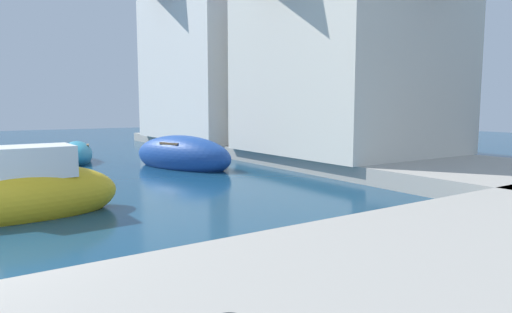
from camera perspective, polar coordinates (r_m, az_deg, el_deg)
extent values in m
cube|color=#ADA89E|center=(18.20, 10.28, 0.04)|extent=(6.00, 32.00, 0.50)
ellipsoid|color=#1E479E|center=(16.65, -9.43, 0.06)|extent=(3.10, 4.86, 1.53)
cube|color=brown|center=(16.60, -9.46, 1.77)|extent=(1.58, 1.31, 0.08)
ellipsoid|color=gold|center=(10.25, -28.01, -4.76)|extent=(3.98, 1.72, 1.40)
cube|color=white|center=(10.19, -26.49, -0.54)|extent=(1.50, 1.15, 0.64)
ellipsoid|color=teal|center=(19.54, -21.95, 0.24)|extent=(1.92, 3.55, 1.07)
cube|color=brown|center=(19.51, -22.00, 1.30)|extent=(1.08, 0.87, 0.08)
cube|color=silver|center=(17.84, 11.49, 11.00)|extent=(6.41, 7.13, 6.40)
cube|color=white|center=(25.48, -4.01, 11.45)|extent=(6.85, 9.07, 7.97)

